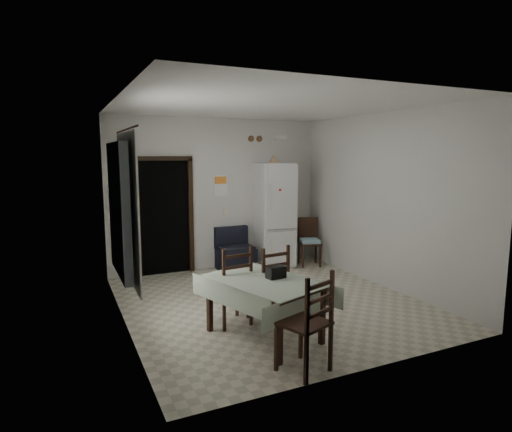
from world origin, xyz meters
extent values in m
plane|color=#BEB59B|center=(0.00, 0.00, 0.00)|extent=(4.50, 4.50, 0.00)
cube|color=black|center=(-1.05, 2.46, 1.05)|extent=(0.90, 0.45, 2.10)
cube|color=black|center=(-1.54, 2.22, 1.05)|extent=(0.08, 0.10, 2.18)
cube|color=black|center=(-0.56, 2.22, 1.05)|extent=(0.08, 0.10, 2.18)
cube|color=black|center=(-1.05, 2.22, 2.14)|extent=(1.06, 0.10, 0.08)
cube|color=silver|center=(-2.15, -0.20, 1.55)|extent=(0.10, 1.20, 1.60)
cube|color=silver|center=(-2.04, -0.20, 1.55)|extent=(0.02, 1.45, 1.85)
cylinder|color=black|center=(-2.03, -0.20, 2.50)|extent=(0.02, 1.60, 0.02)
cube|color=white|center=(0.05, 2.24, 1.62)|extent=(0.28, 0.02, 0.40)
cube|color=orange|center=(0.05, 2.23, 1.72)|extent=(0.24, 0.01, 0.14)
cube|color=beige|center=(0.15, 2.24, 1.10)|extent=(0.08, 0.02, 0.12)
cylinder|color=brown|center=(0.70, 2.23, 2.52)|extent=(0.12, 0.03, 0.12)
cylinder|color=brown|center=(0.88, 2.23, 2.52)|extent=(0.12, 0.03, 0.12)
cube|color=white|center=(1.35, 2.21, 2.55)|extent=(0.25, 0.07, 0.09)
cone|color=tan|center=(1.02, 1.87, 2.13)|extent=(0.22, 0.22, 0.16)
cube|color=black|center=(-0.47, -1.09, 0.80)|extent=(0.24, 0.16, 0.14)
camera|label=1|loc=(-2.80, -5.53, 2.20)|focal=30.00mm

